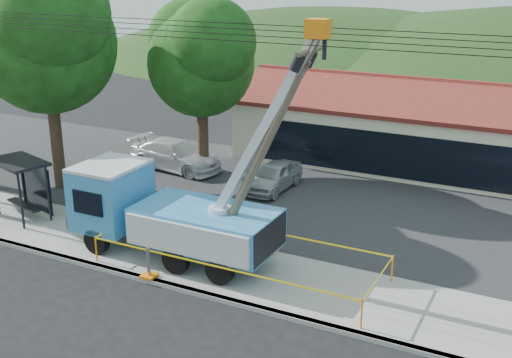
{
  "coord_description": "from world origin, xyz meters",
  "views": [
    {
      "loc": [
        9.58,
        -13.76,
        10.44
      ],
      "look_at": [
        0.07,
        5.0,
        3.26
      ],
      "focal_mm": 45.0,
      "sensor_mm": 36.0,
      "label": 1
    }
  ],
  "objects": [
    {
      "name": "utility_truck",
      "position": [
        -3.06,
        4.02,
        1.81
      ],
      "size": [
        9.77,
        4.2,
        8.7
      ],
      "color": "black",
      "rests_on": "ground"
    },
    {
      "name": "parking_lot",
      "position": [
        0.0,
        12.0,
        0.05
      ],
      "size": [
        60.0,
        12.0,
        0.1
      ],
      "primitive_type": "cube",
      "color": "#28282B",
      "rests_on": "ground"
    },
    {
      "name": "ground",
      "position": [
        0.0,
        0.0,
        0.0
      ],
      "size": [
        120.0,
        120.0,
        0.0
      ],
      "primitive_type": "plane",
      "color": "black",
      "rests_on": "ground"
    },
    {
      "name": "leaning_pole",
      "position": [
        0.88,
        4.01,
        4.81
      ],
      "size": [
        4.27,
        1.72,
        8.57
      ],
      "color": "brown",
      "rests_on": "ground"
    },
    {
      "name": "caution_tape",
      "position": [
        -0.07,
        3.98,
        0.87
      ],
      "size": [
        9.97,
        3.35,
        0.97
      ],
      "color": "orange",
      "rests_on": "ground"
    },
    {
      "name": "tree_west_near",
      "position": [
        -12.0,
        8.0,
        7.52
      ],
      "size": [
        7.56,
        6.72,
        10.8
      ],
      "color": "#332316",
      "rests_on": "ground"
    },
    {
      "name": "strip_mall",
      "position": [
        4.0,
        19.98,
        1.88
      ],
      "size": [
        22.5,
        8.53,
        4.67
      ],
      "color": "beige",
      "rests_on": "ground"
    },
    {
      "name": "car_silver",
      "position": [
        -2.69,
        12.27,
        0.0
      ],
      "size": [
        1.69,
        3.94,
        1.33
      ],
      "primitive_type": "imported",
      "rotation": [
        0.0,
        0.0,
        -0.03
      ],
      "color": "#9FA1A6",
      "rests_on": "ground"
    },
    {
      "name": "curb",
      "position": [
        0.0,
        2.1,
        0.07
      ],
      "size": [
        60.0,
        0.25,
        0.15
      ],
      "primitive_type": "cube",
      "color": "gray",
      "rests_on": "ground"
    },
    {
      "name": "bus_shelter",
      "position": [
        -10.47,
        4.41,
        1.99
      ],
      "size": [
        2.95,
        2.29,
        2.51
      ],
      "rotation": [
        0.0,
        0.0,
        -0.3
      ],
      "color": "black",
      "rests_on": "ground"
    },
    {
      "name": "tree_lot",
      "position": [
        -7.0,
        13.0,
        6.21
      ],
      "size": [
        6.3,
        5.6,
        8.94
      ],
      "color": "#332316",
      "rests_on": "ground"
    },
    {
      "name": "car_white",
      "position": [
        -8.59,
        12.84,
        0.0
      ],
      "size": [
        5.42,
        2.71,
        1.51
      ],
      "primitive_type": "imported",
      "rotation": [
        0.0,
        0.0,
        1.45
      ],
      "color": "silver",
      "rests_on": "ground"
    },
    {
      "name": "hill_west",
      "position": [
        -15.0,
        55.0,
        0.0
      ],
      "size": [
        78.4,
        56.0,
        28.0
      ],
      "primitive_type": "ellipsoid",
      "color": "#1F3814",
      "rests_on": "ground"
    },
    {
      "name": "sidewalk",
      "position": [
        0.0,
        4.0,
        0.07
      ],
      "size": [
        60.0,
        4.0,
        0.15
      ],
      "primitive_type": "cube",
      "color": "gray",
      "rests_on": "ground"
    }
  ]
}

